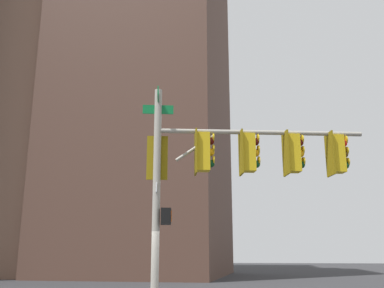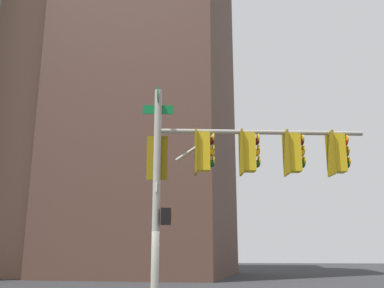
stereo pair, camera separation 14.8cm
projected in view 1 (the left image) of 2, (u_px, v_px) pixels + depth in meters
signal_pole_assembly at (228, 164)px, 11.28m from camera, size 2.02×5.71×6.22m
building_brick_nearside at (150, 74)px, 46.34m from camera, size 18.77×15.19×41.43m
building_brick_midblock at (107, 68)px, 49.18m from camera, size 19.51×19.53×44.93m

